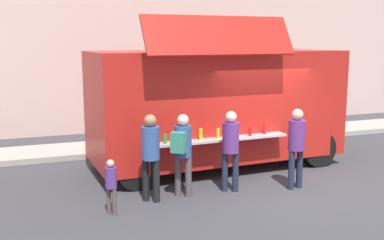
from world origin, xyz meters
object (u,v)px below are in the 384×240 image
(customer_front_ordering, at_px, (231,144))
(customer_rear_waiting, at_px, (151,150))
(food_truck_main, at_px, (217,104))
(child_near_queue, at_px, (111,182))
(customer_mid_with_backpack, at_px, (182,147))
(trash_bin, at_px, (296,123))
(customer_extra_browsing, at_px, (297,141))

(customer_front_ordering, xyz_separation_m, customer_rear_waiting, (-1.73, -0.01, 0.02))
(food_truck_main, xyz_separation_m, child_near_queue, (-3.12, -2.33, -0.97))
(customer_mid_with_backpack, bearing_deg, customer_front_ordering, -52.85)
(customer_mid_with_backpack, xyz_separation_m, customer_rear_waiting, (-0.67, -0.04, 0.00))
(trash_bin, bearing_deg, customer_extra_browsing, -123.38)
(customer_rear_waiting, bearing_deg, trash_bin, -14.24)
(trash_bin, distance_m, customer_mid_with_backpack, 6.90)
(food_truck_main, bearing_deg, child_near_queue, -145.41)
(food_truck_main, height_order, child_near_queue, food_truck_main)
(food_truck_main, xyz_separation_m, customer_extra_browsing, (0.87, -2.23, -0.55))
(child_near_queue, bearing_deg, customer_extra_browsing, -35.63)
(customer_mid_with_backpack, bearing_deg, food_truck_main, -1.23)
(customer_extra_browsing, bearing_deg, customer_front_ordering, 67.30)
(trash_bin, xyz_separation_m, customer_rear_waiting, (-6.12, -4.23, 0.58))
(customer_front_ordering, xyz_separation_m, child_near_queue, (-2.60, -0.43, -0.41))
(trash_bin, bearing_deg, customer_mid_with_backpack, -142.43)
(trash_bin, height_order, child_near_queue, child_near_queue)
(food_truck_main, distance_m, customer_extra_browsing, 2.46)
(trash_bin, distance_m, customer_front_ordering, 6.12)
(customer_front_ordering, relative_size, child_near_queue, 1.65)
(food_truck_main, relative_size, customer_front_ordering, 3.62)
(customer_front_ordering, xyz_separation_m, customer_extra_browsing, (1.39, -0.33, 0.01))
(customer_rear_waiting, height_order, child_near_queue, customer_rear_waiting)
(trash_bin, distance_m, customer_extra_browsing, 5.48)
(customer_mid_with_backpack, xyz_separation_m, customer_extra_browsing, (2.45, -0.36, -0.00))
(customer_rear_waiting, relative_size, child_near_queue, 1.69)
(customer_mid_with_backpack, height_order, child_near_queue, customer_mid_with_backpack)
(food_truck_main, bearing_deg, customer_rear_waiting, -141.82)
(customer_front_ordering, bearing_deg, food_truck_main, 12.28)
(customer_rear_waiting, relative_size, customer_extra_browsing, 1.01)
(food_truck_main, distance_m, customer_mid_with_backpack, 2.50)
(customer_rear_waiting, xyz_separation_m, child_near_queue, (-0.87, -0.42, -0.43))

